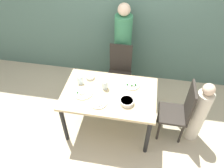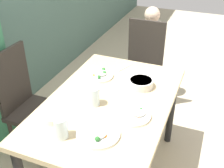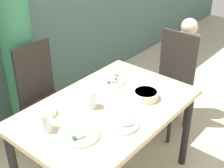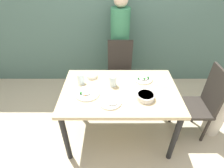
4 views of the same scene
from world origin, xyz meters
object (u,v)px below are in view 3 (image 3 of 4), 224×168
at_px(person_adult, 20,64).
at_px(bowl_curry, 146,95).
at_px(chair_child_spot, 170,81).
at_px(person_child, 184,72).
at_px(plate_rice_adult, 111,80).
at_px(chair_adult_spot, 45,96).
at_px(glass_water_tall, 46,121).

bearing_deg(person_adult, bowl_curry, -79.41).
bearing_deg(chair_child_spot, bowl_curry, -75.27).
bearing_deg(person_child, chair_child_spot, 180.00).
height_order(bowl_curry, plate_rice_adult, bowl_curry).
relative_size(chair_adult_spot, bowl_curry, 5.26).
relative_size(chair_child_spot, person_child, 0.92).
bearing_deg(glass_water_tall, person_child, -2.51).
bearing_deg(person_adult, chair_child_spot, -46.80).
xyz_separation_m(chair_adult_spot, person_adult, (0.00, 0.31, 0.23)).
height_order(chair_adult_spot, person_child, person_child).
distance_m(person_child, plate_rice_adult, 1.04).
distance_m(chair_child_spot, glass_water_tall, 1.50).
xyz_separation_m(chair_child_spot, person_child, (0.27, -0.00, -0.02)).
xyz_separation_m(plate_rice_adult, glass_water_tall, (-0.75, -0.08, 0.05)).
bearing_deg(person_adult, person_child, -39.75).
xyz_separation_m(person_adult, bowl_curry, (0.23, -1.23, 0.04)).
height_order(chair_child_spot, glass_water_tall, chair_child_spot).
relative_size(chair_adult_spot, chair_child_spot, 1.00).
bearing_deg(chair_adult_spot, chair_child_spot, -36.82).
height_order(bowl_curry, glass_water_tall, glass_water_tall).
bearing_deg(person_child, plate_rice_adult, 170.81).
xyz_separation_m(chair_child_spot, person_adult, (-0.97, 1.04, 0.23)).
bearing_deg(chair_child_spot, glass_water_tall, -92.98).
bearing_deg(plate_rice_adult, bowl_curry, -94.36).
height_order(chair_adult_spot, bowl_curry, chair_adult_spot).
height_order(person_child, bowl_curry, person_child).
distance_m(person_child, bowl_curry, 1.07).
relative_size(chair_child_spot, plate_rice_adult, 4.31).
height_order(person_adult, plate_rice_adult, person_adult).
distance_m(chair_adult_spot, plate_rice_adult, 0.67).
bearing_deg(chair_adult_spot, plate_rice_adult, -65.65).
bearing_deg(person_child, glass_water_tall, 177.49).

